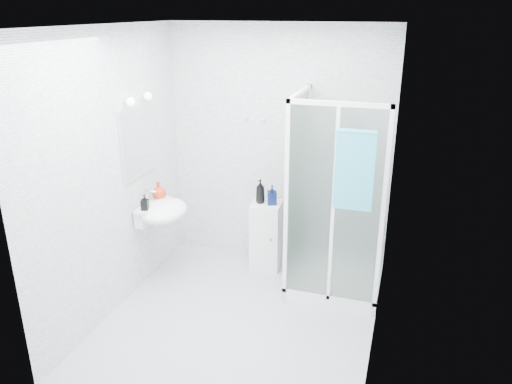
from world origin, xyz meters
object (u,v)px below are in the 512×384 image
(storage_cabinet, at_px, (266,235))
(hand_towel, at_px, (355,168))
(wall_basin, at_px, (161,211))
(soap_dispenser_orange, at_px, (159,191))
(shampoo_bottle_a, at_px, (260,191))
(shampoo_bottle_b, at_px, (272,195))
(soap_dispenser_black, at_px, (145,202))
(shower_enclosure, at_px, (328,251))

(storage_cabinet, relative_size, hand_towel, 1.07)
(wall_basin, distance_m, soap_dispenser_orange, 0.22)
(wall_basin, distance_m, hand_towel, 2.01)
(shampoo_bottle_a, xyz_separation_m, shampoo_bottle_b, (0.13, -0.00, -0.02))
(wall_basin, height_order, soap_dispenser_black, soap_dispenser_black)
(shower_enclosure, bearing_deg, storage_cabinet, 158.26)
(storage_cabinet, height_order, soap_dispenser_orange, soap_dispenser_orange)
(shower_enclosure, height_order, soap_dispenser_black, shower_enclosure)
(storage_cabinet, xyz_separation_m, soap_dispenser_black, (-1.01, -0.77, 0.56))
(shower_enclosure, height_order, wall_basin, shower_enclosure)
(storage_cabinet, height_order, shampoo_bottle_b, shampoo_bottle_b)
(shower_enclosure, relative_size, soap_dispenser_orange, 10.59)
(wall_basin, height_order, shampoo_bottle_b, wall_basin)
(wall_basin, xyz_separation_m, soap_dispenser_black, (-0.08, -0.16, 0.14))
(wall_basin, relative_size, shampoo_bottle_b, 2.65)
(storage_cabinet, bearing_deg, shampoo_bottle_a, 176.76)
(hand_towel, height_order, shampoo_bottle_a, hand_towel)
(soap_dispenser_black, bearing_deg, shower_enclosure, 15.47)
(hand_towel, xyz_separation_m, soap_dispenser_black, (-1.99, -0.08, -0.51))
(wall_basin, xyz_separation_m, hand_towel, (1.90, -0.09, 0.66))
(storage_cabinet, relative_size, soap_dispenser_orange, 4.02)
(storage_cabinet, distance_m, hand_towel, 1.60)
(hand_towel, bearing_deg, soap_dispenser_orange, 173.78)
(shower_enclosure, bearing_deg, wall_basin, -169.19)
(hand_towel, bearing_deg, shampoo_bottle_a, 146.48)
(shampoo_bottle_a, relative_size, shampoo_bottle_b, 1.23)
(hand_towel, relative_size, shampoo_bottle_a, 2.72)
(shampoo_bottle_a, height_order, soap_dispenser_black, shampoo_bottle_a)
(shampoo_bottle_b, height_order, soap_dispenser_orange, soap_dispenser_orange)
(shower_enclosure, relative_size, shampoo_bottle_a, 7.68)
(wall_basin, height_order, shampoo_bottle_a, shampoo_bottle_a)
(storage_cabinet, bearing_deg, wall_basin, -151.43)
(shampoo_bottle_a, distance_m, shampoo_bottle_b, 0.13)
(wall_basin, xyz_separation_m, shampoo_bottle_b, (0.99, 0.60, 0.07))
(shower_enclosure, relative_size, storage_cabinet, 2.63)
(soap_dispenser_orange, bearing_deg, storage_cabinet, 25.10)
(soap_dispenser_black, bearing_deg, wall_basin, 63.36)
(storage_cabinet, relative_size, soap_dispenser_black, 4.85)
(shower_enclosure, xyz_separation_m, shampoo_bottle_a, (-0.79, 0.29, 0.44))
(shower_enclosure, relative_size, shampoo_bottle_b, 9.48)
(wall_basin, height_order, soap_dispenser_orange, soap_dispenser_orange)
(shower_enclosure, distance_m, shampoo_bottle_a, 0.95)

